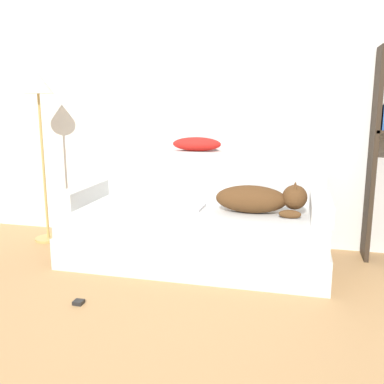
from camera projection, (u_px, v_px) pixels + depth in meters
The scene contains 10 objects.
wall_back at pixel (208, 96), 3.86m from camera, with size 7.73×0.06×2.70m.
couch at pixel (195, 235), 3.50m from camera, with size 2.09×0.92×0.46m.
couch_backrest at pixel (205, 175), 3.78m from camera, with size 2.05×0.15×0.41m.
couch_arm_left at pixel (85, 194), 3.66m from camera, with size 0.15×0.73×0.14m.
couch_arm_right at pixel (321, 207), 3.20m from camera, with size 0.15×0.73×0.14m.
dog at pixel (261, 199), 3.26m from camera, with size 0.69×0.24×0.25m.
laptop at pixel (181, 207), 3.45m from camera, with size 0.36×0.24×0.02m.
throw_pillow at pixel (197, 144), 3.76m from camera, with size 0.43×0.21×0.12m.
floor_lamp at pixel (39, 100), 3.83m from camera, with size 0.28×0.28×1.57m.
power_adapter at pixel (79, 302), 2.78m from camera, with size 0.06×0.06×0.02m.
Camera 1 is at (0.82, -1.47, 1.29)m, focal length 40.00 mm.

